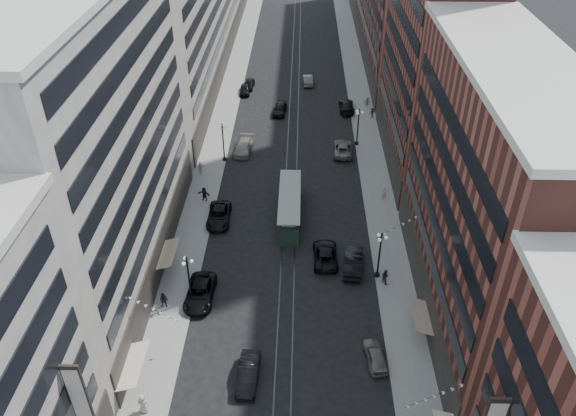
# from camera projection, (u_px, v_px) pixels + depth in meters

# --- Properties ---
(ground) EXTENTS (220.00, 220.00, 0.00)m
(ground) POSITION_uv_depth(u_px,v_px,m) (292.00, 144.00, 80.67)
(ground) COLOR black
(ground) RESTS_ON ground
(sidewalk_west) EXTENTS (4.00, 180.00, 0.15)m
(sidewalk_west) POSITION_uv_depth(u_px,v_px,m) (224.00, 112.00, 89.03)
(sidewalk_west) COLOR gray
(sidewalk_west) RESTS_ON ground
(sidewalk_east) EXTENTS (4.00, 180.00, 0.15)m
(sidewalk_east) POSITION_uv_depth(u_px,v_px,m) (363.00, 114.00, 88.57)
(sidewalk_east) COLOR gray
(sidewalk_east) RESTS_ON ground
(rail_west) EXTENTS (0.12, 180.00, 0.02)m
(rail_west) POSITION_uv_depth(u_px,v_px,m) (289.00, 114.00, 88.85)
(rail_west) COLOR #2D2D33
(rail_west) RESTS_ON ground
(rail_east) EXTENTS (0.12, 180.00, 0.02)m
(rail_east) POSITION_uv_depth(u_px,v_px,m) (298.00, 114.00, 88.82)
(rail_east) COLOR #2D2D33
(rail_east) RESTS_ON ground
(building_west_mid) EXTENTS (8.00, 36.00, 28.00)m
(building_west_mid) POSITION_uv_depth(u_px,v_px,m) (101.00, 150.00, 50.90)
(building_west_mid) COLOR #ACA798
(building_west_mid) RESTS_ON ground
(building_east_mid) EXTENTS (8.00, 30.00, 24.00)m
(building_east_mid) POSITION_uv_depth(u_px,v_px,m) (487.00, 204.00, 47.27)
(building_east_mid) COLOR brown
(building_east_mid) RESTS_ON ground
(building_east_tower) EXTENTS (8.00, 26.00, 42.00)m
(building_east_tower) POSITION_uv_depth(u_px,v_px,m) (439.00, 3.00, 64.94)
(building_east_tower) COLOR brown
(building_east_tower) RESTS_ON ground
(lamppost_sw_far) EXTENTS (1.03, 1.14, 5.52)m
(lamppost_sw_far) POSITION_uv_depth(u_px,v_px,m) (189.00, 278.00, 52.95)
(lamppost_sw_far) COLOR black
(lamppost_sw_far) RESTS_ON sidewalk_west
(lamppost_sw_mid) EXTENTS (1.03, 1.14, 5.52)m
(lamppost_sw_mid) POSITION_uv_depth(u_px,v_px,m) (223.00, 141.00, 75.00)
(lamppost_sw_mid) COLOR black
(lamppost_sw_mid) RESTS_ON sidewalk_west
(lamppost_se_far) EXTENTS (1.03, 1.14, 5.52)m
(lamppost_se_far) POSITION_uv_depth(u_px,v_px,m) (380.00, 254.00, 55.83)
(lamppost_se_far) COLOR black
(lamppost_se_far) RESTS_ON sidewalk_east
(lamppost_se_mid) EXTENTS (1.03, 1.14, 5.52)m
(lamppost_se_mid) POSITION_uv_depth(u_px,v_px,m) (358.00, 126.00, 78.70)
(lamppost_se_mid) COLOR black
(lamppost_se_mid) RESTS_ON sidewalk_east
(streetcar) EXTENTS (2.49, 11.25, 3.11)m
(streetcar) POSITION_uv_depth(u_px,v_px,m) (290.00, 207.00, 65.26)
(streetcar) COLOR #213428
(streetcar) RESTS_ON ground
(car_2) EXTENTS (2.74, 5.73, 1.58)m
(car_2) POSITION_uv_depth(u_px,v_px,m) (200.00, 293.00, 54.59)
(car_2) COLOR black
(car_2) RESTS_ON ground
(car_4) EXTENTS (2.13, 4.21, 1.37)m
(car_4) POSITION_uv_depth(u_px,v_px,m) (375.00, 356.00, 48.40)
(car_4) COLOR #65635A
(car_4) RESTS_ON ground
(car_5) EXTENTS (1.87, 4.79, 1.55)m
(car_5) POSITION_uv_depth(u_px,v_px,m) (248.00, 374.00, 46.73)
(car_5) COLOR black
(car_5) RESTS_ON ground
(pedestrian_1) EXTENTS (0.98, 0.61, 1.88)m
(pedestrian_1) POSITION_uv_depth(u_px,v_px,m) (143.00, 404.00, 43.99)
(pedestrian_1) COLOR #B2A793
(pedestrian_1) RESTS_ON sidewalk_west
(pedestrian_2) EXTENTS (0.88, 0.55, 1.71)m
(pedestrian_2) POSITION_uv_depth(u_px,v_px,m) (164.00, 300.00, 53.44)
(pedestrian_2) COLOR black
(pedestrian_2) RESTS_ON sidewalk_west
(car_7) EXTENTS (2.68, 5.62, 1.55)m
(car_7) POSITION_uv_depth(u_px,v_px,m) (219.00, 215.00, 65.07)
(car_7) COLOR black
(car_7) RESTS_ON ground
(car_8) EXTENTS (2.75, 5.64, 1.58)m
(car_8) POSITION_uv_depth(u_px,v_px,m) (244.00, 147.00, 78.44)
(car_8) COLOR gray
(car_8) RESTS_ON ground
(car_9) EXTENTS (1.83, 4.25, 1.43)m
(car_9) POSITION_uv_depth(u_px,v_px,m) (245.00, 89.00, 94.83)
(car_9) COLOR black
(car_9) RESTS_ON ground
(car_10) EXTENTS (2.46, 5.44, 1.73)m
(car_10) POSITION_uv_depth(u_px,v_px,m) (353.00, 262.00, 58.20)
(car_10) COLOR black
(car_10) RESTS_ON ground
(car_11) EXTENTS (2.82, 5.66, 1.54)m
(car_11) POSITION_uv_depth(u_px,v_px,m) (343.00, 148.00, 78.09)
(car_11) COLOR #68675D
(car_11) RESTS_ON ground
(car_12) EXTENTS (2.31, 5.56, 1.61)m
(car_12) POSITION_uv_depth(u_px,v_px,m) (346.00, 106.00, 89.37)
(car_12) COLOR black
(car_12) RESTS_ON ground
(car_13) EXTENTS (2.36, 4.88, 1.61)m
(car_13) POSITION_uv_depth(u_px,v_px,m) (280.00, 109.00, 88.49)
(car_13) COLOR black
(car_13) RESTS_ON ground
(car_14) EXTENTS (1.84, 4.70, 1.52)m
(car_14) POSITION_uv_depth(u_px,v_px,m) (308.00, 80.00, 98.11)
(car_14) COLOR #66625B
(car_14) RESTS_ON ground
(pedestrian_5) EXTENTS (1.73, 0.99, 1.80)m
(pedestrian_5) POSITION_uv_depth(u_px,v_px,m) (204.00, 194.00, 68.25)
(pedestrian_5) COLOR black
(pedestrian_5) RESTS_ON sidewalk_west
(pedestrian_6) EXTENTS (1.02, 0.49, 1.72)m
(pedestrian_6) POSITION_uv_depth(u_px,v_px,m) (201.00, 168.00, 73.35)
(pedestrian_6) COLOR #BBB69B
(pedestrian_6) RESTS_ON sidewalk_west
(pedestrian_7) EXTENTS (0.87, 0.91, 1.68)m
(pedestrian_7) POSITION_uv_depth(u_px,v_px,m) (385.00, 276.00, 56.21)
(pedestrian_7) COLOR black
(pedestrian_7) RESTS_ON sidewalk_east
(pedestrian_8) EXTENTS (0.69, 0.54, 1.67)m
(pedestrian_8) POSITION_uv_depth(u_px,v_px,m) (384.00, 193.00, 68.50)
(pedestrian_8) COLOR #ABA38E
(pedestrian_8) RESTS_ON sidewalk_east
(pedestrian_9) EXTENTS (1.05, 0.53, 1.57)m
(pedestrian_9) POSITION_uv_depth(u_px,v_px,m) (372.00, 113.00, 86.97)
(pedestrian_9) COLOR black
(pedestrian_9) RESTS_ON sidewalk_east
(car_extra_0) EXTENTS (2.00, 4.23, 1.40)m
(car_extra_0) POSITION_uv_depth(u_px,v_px,m) (249.00, 84.00, 96.71)
(car_extra_0) COLOR black
(car_extra_0) RESTS_ON ground
(car_extra_1) EXTENTS (2.59, 5.44, 1.50)m
(car_extra_1) POSITION_uv_depth(u_px,v_px,m) (325.00, 254.00, 59.39)
(car_extra_1) COLOR black
(car_extra_1) RESTS_ON ground
(pedestrian_extra_1) EXTENTS (1.45, 0.64, 1.51)m
(pedestrian_extra_1) POSITION_uv_depth(u_px,v_px,m) (367.00, 102.00, 90.38)
(pedestrian_extra_1) COLOR gray
(pedestrian_extra_1) RESTS_ON sidewalk_east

